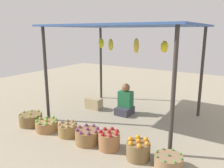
% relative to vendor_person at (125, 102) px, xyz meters
% --- Properties ---
extents(ground_plane, '(14.00, 14.00, 0.00)m').
position_rel_vendor_person_xyz_m(ground_plane, '(0.13, -0.23, -0.30)').
color(ground_plane, tan).
extents(market_stall_structure, '(3.21, 2.45, 2.17)m').
position_rel_vendor_person_xyz_m(market_stall_structure, '(0.13, -0.23, 1.71)').
color(market_stall_structure, '#38332D').
rests_on(market_stall_structure, ground).
extents(vendor_person, '(0.36, 0.44, 0.78)m').
position_rel_vendor_person_xyz_m(vendor_person, '(0.00, 0.00, 0.00)').
color(vendor_person, '#373641').
rests_on(vendor_person, ground).
extents(basket_limes, '(0.50, 0.50, 0.29)m').
position_rel_vendor_person_xyz_m(basket_limes, '(-1.43, -1.72, -0.17)').
color(basket_limes, brown).
rests_on(basket_limes, ground).
extents(basket_green_apples, '(0.46, 0.46, 0.26)m').
position_rel_vendor_person_xyz_m(basket_green_apples, '(-0.91, -1.74, -0.19)').
color(basket_green_apples, '#9D6F45').
rests_on(basket_green_apples, ground).
extents(basket_potatoes, '(0.38, 0.38, 0.29)m').
position_rel_vendor_person_xyz_m(basket_potatoes, '(-0.37, -1.68, -0.17)').
color(basket_potatoes, olive).
rests_on(basket_potatoes, ground).
extents(basket_purple_onions, '(0.45, 0.45, 0.32)m').
position_rel_vendor_person_xyz_m(basket_purple_onions, '(0.16, -1.72, -0.16)').
color(basket_purple_onions, olive).
rests_on(basket_purple_onions, ground).
extents(basket_red_apples, '(0.38, 0.38, 0.36)m').
position_rel_vendor_person_xyz_m(basket_red_apples, '(0.61, -1.68, -0.14)').
color(basket_red_apples, '#9D6B44').
rests_on(basket_red_apples, ground).
extents(basket_oranges, '(0.39, 0.39, 0.36)m').
position_rel_vendor_person_xyz_m(basket_oranges, '(1.19, -1.70, -0.14)').
color(basket_oranges, brown).
rests_on(basket_oranges, ground).
extents(basket_green_chilies, '(0.43, 0.43, 0.24)m').
position_rel_vendor_person_xyz_m(basket_green_chilies, '(1.69, -1.69, -0.20)').
color(basket_green_chilies, '#91704D').
rests_on(basket_green_chilies, ground).
extents(wooden_crate_near_vendor, '(0.44, 0.24, 0.29)m').
position_rel_vendor_person_xyz_m(wooden_crate_near_vendor, '(-0.89, -0.12, -0.15)').
color(wooden_crate_near_vendor, tan).
rests_on(wooden_crate_near_vendor, ground).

